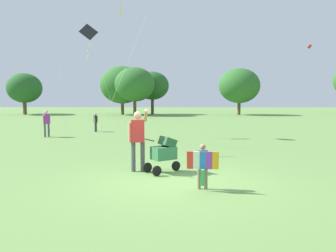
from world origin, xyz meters
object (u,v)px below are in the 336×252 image
child_with_butterfly_kite (203,162)px  person_red_shirt (46,121)px  stroller (164,151)px  kite_adult_black (91,39)px  person_adult_flyer (138,135)px  person_sitting_far (96,121)px

child_with_butterfly_kite → person_red_shirt: (-7.55, 9.78, 0.22)m
stroller → person_red_shirt: 10.45m
kite_adult_black → person_adult_flyer: bearing=-55.0°
stroller → kite_adult_black: size_ratio=0.22×
stroller → person_red_shirt: size_ratio=0.74×
person_adult_flyer → stroller: (0.76, -0.12, -0.43)m
person_adult_flyer → person_sitting_far: (-3.90, 10.73, -0.36)m
kite_adult_black → person_sitting_far: (-1.84, 7.78, -3.56)m
person_adult_flyer → person_sitting_far: 11.43m
child_with_butterfly_kite → person_adult_flyer: 2.53m
person_adult_flyer → person_sitting_far: person_adult_flyer is taller
person_sitting_far → person_adult_flyer: bearing=-70.0°
person_adult_flyer → child_with_butterfly_kite: bearing=-46.6°
stroller → kite_adult_black: (-2.83, 3.07, 3.63)m
person_adult_flyer → stroller: size_ratio=1.70×
kite_adult_black → person_red_shirt: 7.14m
child_with_butterfly_kite → person_sitting_far: person_sitting_far is taller
child_with_butterfly_kite → kite_adult_black: 7.07m
child_with_butterfly_kite → stroller: size_ratio=0.99×
person_adult_flyer → person_sitting_far: size_ratio=1.57×
stroller → kite_adult_black: bearing=132.6°
child_with_butterfly_kite → kite_adult_black: size_ratio=0.22×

